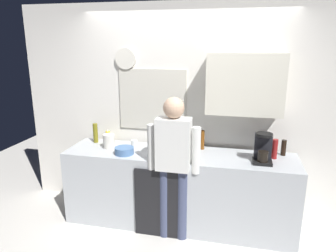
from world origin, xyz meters
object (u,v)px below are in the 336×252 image
at_px(bottle_red_vinegar, 275,149).
at_px(cup_white_mug, 134,144).
at_px(bottle_amber_beer, 202,140).
at_px(mixing_bowl, 124,151).
at_px(bottle_dark_sauce, 284,148).
at_px(dish_soap, 108,137).
at_px(storage_canister, 109,141).
at_px(coffee_maker, 263,149).
at_px(bottle_olive_oil, 95,133).
at_px(potted_plant, 178,147).
at_px(person_at_sink, 174,158).

xyz_separation_m(bottle_red_vinegar, cup_white_mug, (-1.63, 0.00, -0.06)).
xyz_separation_m(bottle_amber_beer, mixing_bowl, (-0.85, -0.37, -0.08)).
xyz_separation_m(bottle_dark_sauce, dish_soap, (-2.13, -0.00, -0.01)).
height_order(bottle_amber_beer, dish_soap, bottle_amber_beer).
distance_m(bottle_dark_sauce, mixing_bowl, 1.81).
bearing_deg(storage_canister, bottle_dark_sauce, 5.62).
height_order(coffee_maker, bottle_dark_sauce, coffee_maker).
relative_size(coffee_maker, bottle_olive_oil, 1.32).
bearing_deg(potted_plant, person_at_sink, -99.01).
relative_size(bottle_olive_oil, bottle_amber_beer, 1.09).
distance_m(coffee_maker, bottle_amber_beer, 0.74).
distance_m(bottle_amber_beer, mixing_bowl, 0.93).
relative_size(coffee_maker, dish_soap, 1.83).
xyz_separation_m(bottle_olive_oil, bottle_dark_sauce, (2.29, 0.04, -0.03)).
bearing_deg(storage_canister, mixing_bowl, -32.72).
bearing_deg(bottle_red_vinegar, dish_soap, 176.52).
relative_size(bottle_red_vinegar, dish_soap, 1.22).
height_order(coffee_maker, mixing_bowl, coffee_maker).
bearing_deg(bottle_red_vinegar, bottle_dark_sauce, 49.00).
xyz_separation_m(cup_white_mug, person_at_sink, (0.57, -0.39, 0.01)).
xyz_separation_m(bottle_red_vinegar, potted_plant, (-1.03, -0.24, 0.02)).
height_order(bottle_olive_oil, mixing_bowl, bottle_olive_oil).
bearing_deg(coffee_maker, dish_soap, 171.93).
bearing_deg(coffee_maker, potted_plant, -173.67).
relative_size(potted_plant, storage_canister, 1.35).
bearing_deg(person_at_sink, storage_canister, 160.41).
bearing_deg(person_at_sink, dish_soap, 152.48).
bearing_deg(bottle_olive_oil, person_at_sink, -23.08).
bearing_deg(coffee_maker, mixing_bowl, -176.49).
relative_size(bottle_dark_sauce, mixing_bowl, 0.82).
xyz_separation_m(dish_soap, storage_canister, (0.10, -0.20, 0.01)).
relative_size(dish_soap, storage_canister, 1.06).
bearing_deg(bottle_amber_beer, person_at_sink, -114.57).
bearing_deg(bottle_dark_sauce, bottle_red_vinegar, -131.00).
relative_size(mixing_bowl, dish_soap, 1.22).
bearing_deg(potted_plant, cup_white_mug, 157.35).
bearing_deg(potted_plant, bottle_dark_sauce, 18.02).
relative_size(bottle_olive_oil, storage_canister, 1.47).
relative_size(bottle_red_vinegar, storage_canister, 1.29).
distance_m(bottle_red_vinegar, mixing_bowl, 1.68).
xyz_separation_m(potted_plant, dish_soap, (-0.99, 0.37, -0.05)).
distance_m(cup_white_mug, mixing_bowl, 0.25).
bearing_deg(mixing_bowl, potted_plant, -0.52).
xyz_separation_m(coffee_maker, mixing_bowl, (-1.53, -0.09, -0.11)).
height_order(bottle_olive_oil, bottle_dark_sauce, bottle_olive_oil).
xyz_separation_m(bottle_dark_sauce, storage_canister, (-2.04, -0.20, -0.00)).
xyz_separation_m(bottle_red_vinegar, bottle_amber_beer, (-0.82, 0.14, 0.01)).
bearing_deg(bottle_dark_sauce, person_at_sink, -156.25).
distance_m(bottle_amber_beer, storage_canister, 1.13).
bearing_deg(cup_white_mug, bottle_amber_beer, 9.20).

